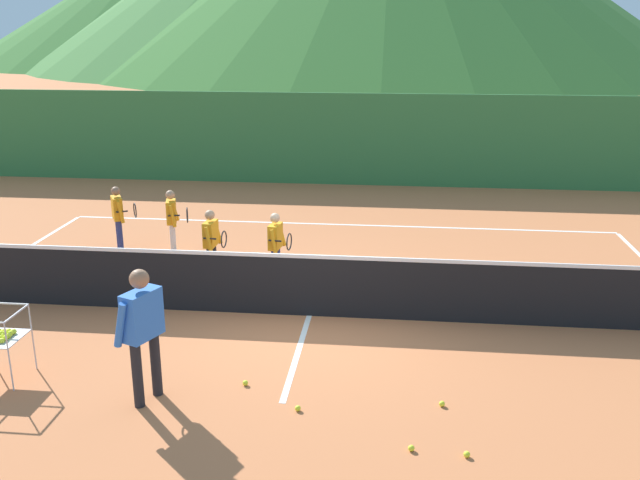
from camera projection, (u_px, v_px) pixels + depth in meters
name	position (u px, v px, depth m)	size (l,w,h in m)	color
ground_plane	(309.00, 316.00, 10.54)	(120.00, 120.00, 0.00)	#C67042
line_baseline_far	(337.00, 224.00, 15.28)	(11.83, 0.08, 0.01)	white
line_service_center	(309.00, 315.00, 10.54)	(0.08, 5.12, 0.01)	white
tennis_net	(309.00, 285.00, 10.39)	(11.43, 0.08, 1.05)	#333338
instructor	(143.00, 323.00, 7.90)	(0.48, 0.82, 1.63)	black
student_0	(118.00, 212.00, 13.34)	(0.61, 0.51, 1.26)	navy
student_1	(172.00, 216.00, 13.12)	(0.52, 0.54, 1.25)	silver
student_2	(212.00, 238.00, 11.77)	(0.40, 0.62, 1.24)	black
student_3	(276.00, 241.00, 11.71)	(0.41, 0.63, 1.21)	navy
tennis_ball_0	(298.00, 408.00, 7.94)	(0.07, 0.07, 0.07)	yellow
tennis_ball_3	(245.00, 383.00, 8.50)	(0.07, 0.07, 0.07)	yellow
tennis_ball_4	(442.00, 404.00, 8.04)	(0.07, 0.07, 0.07)	yellow
tennis_ball_5	(411.00, 448.00, 7.20)	(0.07, 0.07, 0.07)	yellow
tennis_ball_6	(467.00, 454.00, 7.10)	(0.07, 0.07, 0.07)	yellow
windscreen_fence	(350.00, 140.00, 18.69)	(26.02, 0.08, 2.46)	#33753D
hill_0	(171.00, 0.00, 76.47)	(44.08, 44.08, 13.09)	#38702D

